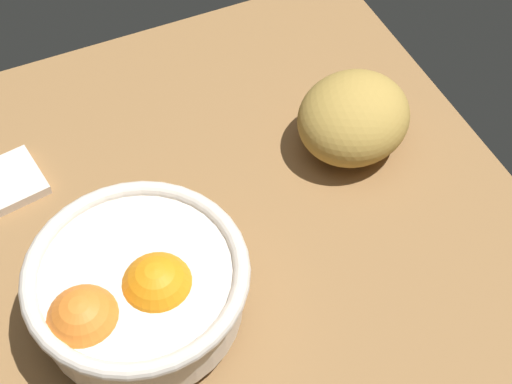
# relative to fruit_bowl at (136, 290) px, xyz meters

# --- Properties ---
(ground_plane) EXTENTS (0.69, 0.61, 0.03)m
(ground_plane) POSITION_rel_fruit_bowl_xyz_m (0.08, 0.09, -0.07)
(ground_plane) COLOR olive
(fruit_bowl) EXTENTS (0.21, 0.21, 0.09)m
(fruit_bowl) POSITION_rel_fruit_bowl_xyz_m (0.00, 0.00, 0.00)
(fruit_bowl) COLOR silver
(fruit_bowl) RESTS_ON ground
(bread_loaf) EXTENTS (0.17, 0.16, 0.09)m
(bread_loaf) POSITION_rel_fruit_bowl_xyz_m (0.29, 0.12, -0.01)
(bread_loaf) COLOR #B18D40
(bread_loaf) RESTS_ON ground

